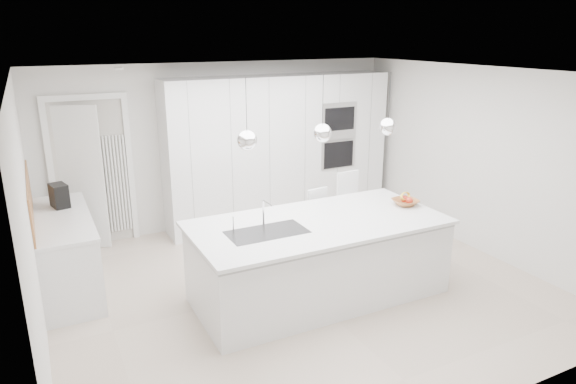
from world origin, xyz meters
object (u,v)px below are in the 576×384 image
island_base (320,261)px  espresso_machine (59,196)px  bar_stool_left (322,227)px  fruit_bowl (405,202)px  bar_stool_right (352,213)px

island_base → espresso_machine: 3.21m
island_base → bar_stool_left: bearing=58.3°
island_base → fruit_bowl: size_ratio=9.20×
fruit_bowl → bar_stool_right: bar_stool_right is taller
bar_stool_left → bar_stool_right: (0.58, 0.16, 0.06)m
island_base → bar_stool_right: bearing=41.6°
island_base → fruit_bowl: fruit_bowl is taller
espresso_machine → bar_stool_left: (3.01, -1.09, -0.56)m
fruit_bowl → bar_stool_right: 0.99m
island_base → bar_stool_right: size_ratio=2.57×
fruit_bowl → espresso_machine: 4.17m
fruit_bowl → espresso_machine: bearing=154.1°
bar_stool_left → bar_stool_right: 0.60m
fruit_bowl → bar_stool_right: bearing=100.2°
espresso_machine → bar_stool_left: espresso_machine is taller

